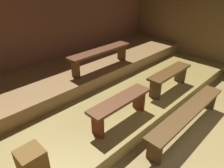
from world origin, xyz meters
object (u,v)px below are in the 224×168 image
Objects in this scene: bench_floor_center at (188,113)px; bench_middle_center at (101,53)px; bench_lower_right at (170,75)px; wooden_crate_lower at (31,160)px; bench_lower_left at (120,104)px.

bench_middle_center is at bearing 90.36° from bench_floor_center.
wooden_crate_lower is at bearing 177.76° from bench_lower_right.
bench_lower_left is at bearing -4.50° from wooden_crate_lower.
bench_lower_right is 3.95× the size of wooden_crate_lower.
bench_floor_center is 1.78× the size of bench_lower_left.
bench_lower_right is at bearing -2.24° from wooden_crate_lower.
wooden_crate_lower reaches higher than bench_floor_center.
bench_floor_center is at bearing -41.10° from bench_lower_left.
bench_middle_center reaches higher than wooden_crate_lower.
wooden_crate_lower is (-2.46, -1.34, -0.49)m from bench_middle_center.
bench_lower_left is 1.57m from wooden_crate_lower.
bench_lower_right is (0.65, 0.80, 0.26)m from bench_floor_center.
bench_lower_left is at bearing 138.90° from bench_floor_center.
bench_lower_left is 1.57m from bench_lower_right.
bench_floor_center is at bearing -129.22° from bench_lower_right.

